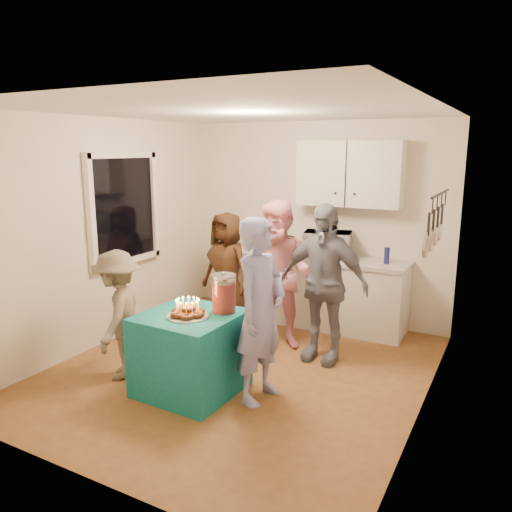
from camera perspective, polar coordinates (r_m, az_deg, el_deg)
The scene contains 19 objects.
floor at distance 5.32m, azimuth -1.84°, elevation -12.93°, with size 4.00×4.00×0.00m, color brown.
ceiling at distance 4.82m, azimuth -2.06°, elevation 16.28°, with size 4.00×4.00×0.00m, color white.
back_wall at distance 6.68m, azimuth 6.75°, elevation 3.91°, with size 3.60×3.60×0.00m, color silver.
left_wall at distance 6.00m, azimuth -16.97°, elevation 2.51°, with size 4.00×4.00×0.00m, color silver.
right_wall at distance 4.31m, azimuth 19.23°, elevation -1.34°, with size 4.00×4.00×0.00m, color silver.
window_night at distance 6.16m, azimuth -14.94°, elevation 5.22°, with size 0.04×1.00×1.20m, color black.
counter at distance 6.52m, azimuth 7.21°, elevation -4.14°, with size 2.20×0.58×0.86m, color white.
countertop at distance 6.41m, azimuth 7.32°, elevation -0.23°, with size 2.24×0.62×0.05m, color beige.
upper_cabinet at distance 6.31m, azimuth 10.66°, elevation 9.23°, with size 1.30×0.30×0.80m, color white.
pot_rack at distance 4.95m, azimuth 19.90°, elevation 3.84°, with size 0.12×1.00×0.60m, color black.
microwave at distance 6.34m, azimuth 8.15°, elevation 1.32°, with size 0.58×0.40×0.32m, color white.
party_table at distance 4.81m, azimuth -7.47°, elevation -10.90°, with size 0.85×0.85×0.76m, color #116F75.
donut_cake at distance 4.57m, azimuth -7.82°, elevation -5.84°, with size 0.38×0.38×0.18m, color #381C0C, non-canonical shape.
punch_jar at distance 4.65m, azimuth -3.71°, elevation -4.40°, with size 0.22×0.22×0.34m, color red.
man_birthday at distance 4.46m, azimuth 0.52°, elevation -6.31°, with size 0.61×0.40×1.68m, color #979DDB.
woman_back_left at distance 6.47m, azimuth -3.35°, elevation -1.43°, with size 0.72×0.47×1.46m, color brown.
woman_back_center at distance 5.66m, azimuth 2.79°, elevation -2.20°, with size 0.83×0.64×1.70m, color pink.
woman_back_right at distance 5.35m, azimuth 7.67°, elevation -3.11°, with size 1.00×0.42×1.71m, color black.
child_near_left at distance 5.14m, azimuth -15.49°, elevation -6.50°, with size 0.84×0.48×1.30m, color #5B5349.
Camera 1 is at (2.43, -4.15, 2.26)m, focal length 35.00 mm.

